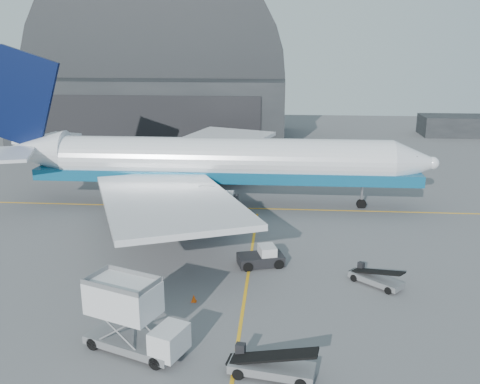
# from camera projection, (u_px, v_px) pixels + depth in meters

# --- Properties ---
(ground) EXTENTS (200.00, 200.00, 0.00)m
(ground) POSITION_uv_depth(u_px,v_px,m) (247.00, 284.00, 43.17)
(ground) COLOR #565659
(ground) RESTS_ON ground
(taxi_lines) EXTENTS (80.00, 42.12, 0.02)m
(taxi_lines) POSITION_uv_depth(u_px,v_px,m) (255.00, 230.00, 55.30)
(taxi_lines) COLOR #EDA616
(taxi_lines) RESTS_ON ground
(hangar) EXTENTS (50.00, 28.30, 28.00)m
(hangar) POSITION_uv_depth(u_px,v_px,m) (157.00, 89.00, 104.40)
(hangar) COLOR black
(hangar) RESTS_ON ground
(distant_bldg_a) EXTENTS (14.00, 8.00, 4.00)m
(distant_bldg_a) POSITION_uv_depth(u_px,v_px,m) (455.00, 135.00, 109.27)
(distant_bldg_a) COLOR black
(distant_bldg_a) RESTS_ON ground
(airliner) EXTENTS (53.09, 51.48, 18.63)m
(airliner) POSITION_uv_depth(u_px,v_px,m) (207.00, 162.00, 62.46)
(airliner) COLOR white
(airliner) RESTS_ON ground
(catering_truck) EXTENTS (7.10, 4.73, 4.58)m
(catering_truck) POSITION_uv_depth(u_px,v_px,m) (132.00, 317.00, 33.45)
(catering_truck) COLOR slate
(catering_truck) RESTS_ON ground
(pushback_tug) EXTENTS (4.35, 3.21, 1.80)m
(pushback_tug) POSITION_uv_depth(u_px,v_px,m) (262.00, 258.00, 46.62)
(pushback_tug) COLOR black
(pushback_tug) RESTS_ON ground
(belt_loader_a) EXTENTS (5.47, 2.61, 2.04)m
(belt_loader_a) POSITION_uv_depth(u_px,v_px,m) (271.00, 366.00, 31.32)
(belt_loader_a) COLOR slate
(belt_loader_a) RESTS_ON ground
(belt_loader_b) EXTENTS (4.25, 3.99, 1.77)m
(belt_loader_b) POSITION_uv_depth(u_px,v_px,m) (375.00, 278.00, 42.96)
(belt_loader_b) COLOR slate
(belt_loader_b) RESTS_ON ground
(traffic_cone) EXTENTS (0.40, 0.40, 0.58)m
(traffic_cone) POSITION_uv_depth(u_px,v_px,m) (194.00, 298.00, 40.24)
(traffic_cone) COLOR #E84C07
(traffic_cone) RESTS_ON ground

